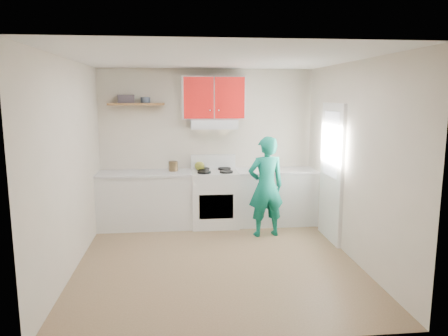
{
  "coord_description": "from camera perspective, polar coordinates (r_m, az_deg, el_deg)",
  "views": [
    {
      "loc": [
        -0.46,
        -5.27,
        2.16
      ],
      "look_at": [
        0.15,
        0.55,
        1.15
      ],
      "focal_mm": 33.87,
      "sensor_mm": 36.0,
      "label": 1
    }
  ],
  "objects": [
    {
      "name": "counter_left",
      "position": [
        7.1,
        -10.52,
        -4.31
      ],
      "size": [
        1.52,
        0.6,
        0.9
      ],
      "primitive_type": "cube",
      "color": "silver",
      "rests_on": "floor"
    },
    {
      "name": "silicone_mat",
      "position": [
        7.25,
        8.81,
        -0.32
      ],
      "size": [
        0.4,
        0.37,
        0.01
      ],
      "primitive_type": "cube",
      "rotation": [
        0.0,
        0.0,
        0.33
      ],
      "color": "red",
      "rests_on": "counter_right"
    },
    {
      "name": "counter_right",
      "position": [
        7.26,
        6.93,
        -3.91
      ],
      "size": [
        1.32,
        0.6,
        0.9
      ],
      "primitive_type": "cube",
      "color": "silver",
      "rests_on": "floor"
    },
    {
      "name": "crock",
      "position": [
        7.04,
        -6.87,
        0.15
      ],
      "size": [
        0.16,
        0.16,
        0.18
      ],
      "primitive_type": "cylinder",
      "rotation": [
        0.0,
        0.0,
        -0.07
      ],
      "color": "#4A3820",
      "rests_on": "counter_left"
    },
    {
      "name": "left_wall",
      "position": [
        5.51,
        -19.98,
        0.21
      ],
      "size": [
        0.04,
        3.8,
        2.6
      ],
      "primitive_type": "cube",
      "color": "beige",
      "rests_on": "floor"
    },
    {
      "name": "door_glass",
      "position": [
        6.41,
        14.24,
        3.13
      ],
      "size": [
        0.01,
        0.55,
        0.95
      ],
      "primitive_type": "cube",
      "color": "white",
      "rests_on": "door"
    },
    {
      "name": "shelf",
      "position": [
        7.06,
        -11.73,
        8.45
      ],
      "size": [
        0.9,
        0.3,
        0.04
      ],
      "primitive_type": "cube",
      "color": "brown",
      "rests_on": "back_wall"
    },
    {
      "name": "floor",
      "position": [
        5.71,
        -0.94,
        -12.42
      ],
      "size": [
        3.8,
        3.8,
        0.0
      ],
      "primitive_type": "plane",
      "color": "brown",
      "rests_on": "ground"
    },
    {
      "name": "books",
      "position": [
        7.06,
        -13.11,
        9.07
      ],
      "size": [
        0.29,
        0.23,
        0.13
      ],
      "primitive_type": "cube",
      "rotation": [
        0.0,
        0.0,
        0.21
      ],
      "color": "#362F36",
      "rests_on": "shelf"
    },
    {
      "name": "right_wall",
      "position": [
        5.8,
        17.03,
        0.83
      ],
      "size": [
        0.04,
        3.8,
        2.6
      ],
      "primitive_type": "cube",
      "color": "beige",
      "rests_on": "floor"
    },
    {
      "name": "person",
      "position": [
        6.52,
        5.68,
        -2.52
      ],
      "size": [
        0.61,
        0.44,
        1.55
      ],
      "primitive_type": "imported",
      "rotation": [
        0.0,
        0.0,
        3.28
      ],
      "color": "#0C725B",
      "rests_on": "floor"
    },
    {
      "name": "tin",
      "position": [
        7.05,
        -10.56,
        9.02
      ],
      "size": [
        0.19,
        0.19,
        0.1
      ],
      "primitive_type": "cylinder",
      "rotation": [
        0.0,
        0.0,
        -0.25
      ],
      "color": "#333D4C",
      "rests_on": "shelf"
    },
    {
      "name": "upper_cabinets",
      "position": [
        7.03,
        -1.44,
        9.46
      ],
      "size": [
        1.02,
        0.33,
        0.7
      ],
      "primitive_type": "cube",
      "color": "#B91310",
      "rests_on": "back_wall"
    },
    {
      "name": "front_wall",
      "position": [
        3.51,
        1.77,
        -4.37
      ],
      "size": [
        3.6,
        0.04,
        2.6
      ],
      "primitive_type": "cube",
      "color": "beige",
      "rests_on": "floor"
    },
    {
      "name": "cutting_board",
      "position": [
        7.07,
        5.48,
        -0.45
      ],
      "size": [
        0.33,
        0.28,
        0.02
      ],
      "primitive_type": "cube",
      "rotation": [
        0.0,
        0.0,
        -0.25
      ],
      "color": "olive",
      "rests_on": "counter_right"
    },
    {
      "name": "back_wall",
      "position": [
        7.24,
        -2.31,
        2.95
      ],
      "size": [
        3.6,
        0.04,
        2.6
      ],
      "primitive_type": "cube",
      "color": "beige",
      "rests_on": "floor"
    },
    {
      "name": "ceiling",
      "position": [
        5.31,
        -1.02,
        14.54
      ],
      "size": [
        3.6,
        3.8,
        0.04
      ],
      "primitive_type": "cube",
      "color": "white",
      "rests_on": "floor"
    },
    {
      "name": "door",
      "position": [
        6.48,
        14.3,
        -0.61
      ],
      "size": [
        0.05,
        0.85,
        2.05
      ],
      "primitive_type": "cube",
      "color": "white",
      "rests_on": "floor"
    },
    {
      "name": "range_hood",
      "position": [
        6.99,
        -1.39,
        5.97
      ],
      "size": [
        0.76,
        0.44,
        0.15
      ],
      "primitive_type": "cube",
      "color": "silver",
      "rests_on": "back_wall"
    },
    {
      "name": "kettle",
      "position": [
        7.08,
        -3.32,
        0.28
      ],
      "size": [
        0.21,
        0.21,
        0.15
      ],
      "primitive_type": "ellipsoid",
      "rotation": [
        0.0,
        0.0,
        -0.25
      ],
      "color": "olive",
      "rests_on": "stove"
    },
    {
      "name": "stove",
      "position": [
        7.08,
        -1.28,
        -4.12
      ],
      "size": [
        0.76,
        0.65,
        0.92
      ],
      "primitive_type": "cube",
      "color": "white",
      "rests_on": "floor"
    }
  ]
}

